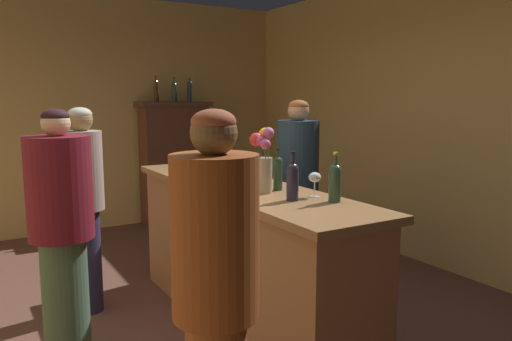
{
  "coord_description": "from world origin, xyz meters",
  "views": [
    {
      "loc": [
        -1.27,
        -2.98,
        1.68
      ],
      "look_at": [
        0.49,
        -0.02,
        1.17
      ],
      "focal_mm": 34.93,
      "sensor_mm": 36.0,
      "label": 1
    }
  ],
  "objects_px": {
    "wine_bottle_pinot": "(228,159)",
    "flower_arrangement": "(263,158)",
    "wine_bottle_syrah": "(293,179)",
    "wine_glass_rear": "(232,159)",
    "wine_bottle_malbec": "(203,155)",
    "patron_near_entrance": "(62,229)",
    "wine_bottle_chardonnay": "(335,181)",
    "wine_bottle_riesling": "(278,172)",
    "display_cabinet": "(175,161)",
    "display_bottle_midleft": "(174,91)",
    "display_bottle_left": "(156,90)",
    "patron_in_navy": "(84,200)",
    "cheese_plate": "(208,182)",
    "display_bottle_center": "(190,90)",
    "bartender": "(298,187)",
    "wine_bottle_rose": "(214,157)",
    "wine_glass_front": "(315,178)",
    "patron_tall": "(216,298)",
    "bar_counter": "(241,255)",
    "wine_glass_mid": "(201,163)"
  },
  "relations": [
    {
      "from": "wine_bottle_pinot",
      "to": "patron_in_navy",
      "type": "relative_size",
      "value": 0.2
    },
    {
      "from": "bar_counter",
      "to": "bartender",
      "type": "height_order",
      "value": "bartender"
    },
    {
      "from": "display_bottle_left",
      "to": "patron_near_entrance",
      "type": "bearing_deg",
      "value": -119.36
    },
    {
      "from": "wine_bottle_riesling",
      "to": "wine_glass_mid",
      "type": "xyz_separation_m",
      "value": [
        -0.21,
        0.78,
        -0.01
      ]
    },
    {
      "from": "wine_bottle_riesling",
      "to": "wine_bottle_malbec",
      "type": "bearing_deg",
      "value": 93.4
    },
    {
      "from": "wine_bottle_pinot",
      "to": "wine_bottle_chardonnay",
      "type": "relative_size",
      "value": 1.07
    },
    {
      "from": "wine_bottle_malbec",
      "to": "wine_bottle_syrah",
      "type": "distance_m",
      "value": 1.39
    },
    {
      "from": "wine_bottle_malbec",
      "to": "flower_arrangement",
      "type": "distance_m",
      "value": 1.1
    },
    {
      "from": "wine_glass_front",
      "to": "display_bottle_center",
      "type": "relative_size",
      "value": 0.48
    },
    {
      "from": "display_bottle_midleft",
      "to": "wine_glass_rear",
      "type": "bearing_deg",
      "value": -101.74
    },
    {
      "from": "wine_bottle_rose",
      "to": "wine_glass_rear",
      "type": "height_order",
      "value": "wine_bottle_rose"
    },
    {
      "from": "wine_bottle_chardonnay",
      "to": "display_bottle_midleft",
      "type": "relative_size",
      "value": 0.95
    },
    {
      "from": "display_cabinet",
      "to": "cheese_plate",
      "type": "xyz_separation_m",
      "value": [
        -0.9,
        -2.94,
        0.22
      ]
    },
    {
      "from": "display_bottle_center",
      "to": "wine_bottle_pinot",
      "type": "bearing_deg",
      "value": -107.52
    },
    {
      "from": "wine_bottle_riesling",
      "to": "wine_bottle_pinot",
      "type": "bearing_deg",
      "value": 92.18
    },
    {
      "from": "wine_bottle_malbec",
      "to": "cheese_plate",
      "type": "distance_m",
      "value": 0.61
    },
    {
      "from": "wine_bottle_rose",
      "to": "display_bottle_midleft",
      "type": "bearing_deg",
      "value": 75.15
    },
    {
      "from": "wine_bottle_pinot",
      "to": "wine_bottle_syrah",
      "type": "relative_size",
      "value": 1.08
    },
    {
      "from": "bartender",
      "to": "patron_in_navy",
      "type": "bearing_deg",
      "value": -11.82
    },
    {
      "from": "bar_counter",
      "to": "wine_glass_front",
      "type": "bearing_deg",
      "value": -74.21
    },
    {
      "from": "wine_bottle_pinot",
      "to": "display_bottle_center",
      "type": "relative_size",
      "value": 0.98
    },
    {
      "from": "wine_bottle_rose",
      "to": "wine_bottle_malbec",
      "type": "bearing_deg",
      "value": 95.37
    },
    {
      "from": "wine_glass_rear",
      "to": "patron_in_navy",
      "type": "distance_m",
      "value": 1.2
    },
    {
      "from": "wine_bottle_pinot",
      "to": "patron_near_entrance",
      "type": "xyz_separation_m",
      "value": [
        -1.29,
        -0.25,
        -0.33
      ]
    },
    {
      "from": "display_bottle_left",
      "to": "patron_in_navy",
      "type": "height_order",
      "value": "display_bottle_left"
    },
    {
      "from": "patron_in_navy",
      "to": "patron_near_entrance",
      "type": "bearing_deg",
      "value": -90.89
    },
    {
      "from": "wine_bottle_syrah",
      "to": "wine_bottle_pinot",
      "type": "bearing_deg",
      "value": 85.09
    },
    {
      "from": "wine_bottle_pinot",
      "to": "flower_arrangement",
      "type": "height_order",
      "value": "flower_arrangement"
    },
    {
      "from": "display_bottle_left",
      "to": "wine_bottle_syrah",
      "type": "bearing_deg",
      "value": -97.48
    },
    {
      "from": "wine_bottle_syrah",
      "to": "flower_arrangement",
      "type": "bearing_deg",
      "value": 94.12
    },
    {
      "from": "bartender",
      "to": "patron_near_entrance",
      "type": "bearing_deg",
      "value": 10.86
    },
    {
      "from": "bartender",
      "to": "wine_bottle_syrah",
      "type": "bearing_deg",
      "value": 55.03
    },
    {
      "from": "wine_bottle_rose",
      "to": "display_bottle_midleft",
      "type": "xyz_separation_m",
      "value": [
        0.68,
        2.56,
        0.56
      ]
    },
    {
      "from": "display_bottle_midleft",
      "to": "wine_glass_front",
      "type": "bearing_deg",
      "value": -98.46
    },
    {
      "from": "cheese_plate",
      "to": "display_bottle_center",
      "type": "height_order",
      "value": "display_bottle_center"
    },
    {
      "from": "wine_bottle_malbec",
      "to": "patron_in_navy",
      "type": "height_order",
      "value": "patron_in_navy"
    },
    {
      "from": "display_cabinet",
      "to": "wine_glass_rear",
      "type": "xyz_separation_m",
      "value": [
        -0.53,
        -2.62,
        0.33
      ]
    },
    {
      "from": "wine_bottle_chardonnay",
      "to": "wine_glass_rear",
      "type": "height_order",
      "value": "wine_bottle_chardonnay"
    },
    {
      "from": "display_cabinet",
      "to": "display_bottle_midleft",
      "type": "bearing_deg",
      "value": 0.0
    },
    {
      "from": "wine_bottle_riesling",
      "to": "bartender",
      "type": "bearing_deg",
      "value": 46.89
    },
    {
      "from": "patron_tall",
      "to": "wine_bottle_syrah",
      "type": "bearing_deg",
      "value": -36.03
    },
    {
      "from": "wine_bottle_pinot",
      "to": "display_bottle_midleft",
      "type": "distance_m",
      "value": 2.91
    },
    {
      "from": "display_bottle_center",
      "to": "wine_bottle_rose",
      "type": "bearing_deg",
      "value": -109.32
    },
    {
      "from": "wine_glass_mid",
      "to": "bartender",
      "type": "distance_m",
      "value": 0.94
    },
    {
      "from": "wine_bottle_syrah",
      "to": "patron_tall",
      "type": "bearing_deg",
      "value": -139.96
    },
    {
      "from": "patron_in_navy",
      "to": "display_cabinet",
      "type": "bearing_deg",
      "value": 74.75
    },
    {
      "from": "display_cabinet",
      "to": "bar_counter",
      "type": "bearing_deg",
      "value": -102.99
    },
    {
      "from": "wine_bottle_rose",
      "to": "wine_bottle_pinot",
      "type": "bearing_deg",
      "value": -84.39
    },
    {
      "from": "display_cabinet",
      "to": "wine_bottle_riesling",
      "type": "height_order",
      "value": "display_cabinet"
    },
    {
      "from": "wine_bottle_syrah",
      "to": "wine_glass_rear",
      "type": "bearing_deg",
      "value": 80.25
    }
  ]
}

